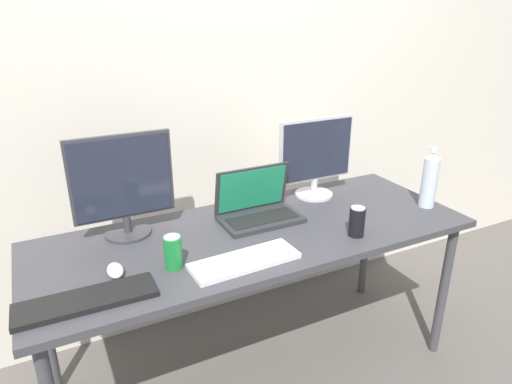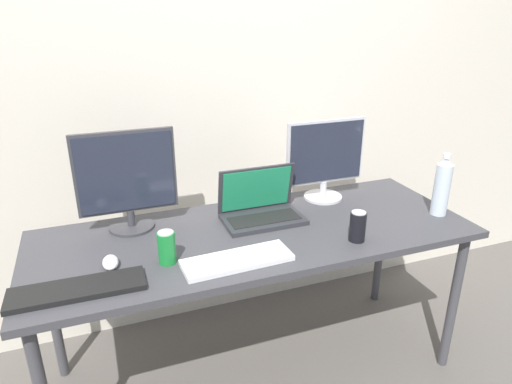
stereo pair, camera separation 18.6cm
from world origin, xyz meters
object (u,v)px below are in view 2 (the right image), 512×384
at_px(work_desk, 256,244).
at_px(monitor_left, 127,179).
at_px(keyboard_main, 237,260).
at_px(monitor_center, 325,158).
at_px(mouse_by_keyboard, 110,262).
at_px(keyboard_aux, 77,289).
at_px(soda_can_near_keyboard, 358,226).
at_px(water_bottle, 442,187).
at_px(laptop_silver, 260,207).
at_px(soda_can_by_laptop, 167,247).

height_order(work_desk, monitor_left, monitor_left).
bearing_deg(work_desk, monitor_left, 155.96).
relative_size(monitor_left, keyboard_main, 1.04).
bearing_deg(monitor_center, mouse_by_keyboard, -163.68).
bearing_deg(monitor_center, keyboard_main, -143.59).
bearing_deg(keyboard_main, work_desk, 51.67).
relative_size(monitor_left, mouse_by_keyboard, 4.18).
bearing_deg(keyboard_aux, soda_can_near_keyboard, 0.47).
xyz_separation_m(work_desk, mouse_by_keyboard, (-0.60, -0.08, 0.08)).
relative_size(work_desk, monitor_center, 4.59).
height_order(keyboard_aux, water_bottle, water_bottle).
relative_size(monitor_center, keyboard_main, 0.98).
bearing_deg(laptop_silver, mouse_by_keyboard, -163.74).
bearing_deg(monitor_left, mouse_by_keyboard, -110.10).
height_order(keyboard_aux, soda_can_near_keyboard, soda_can_near_keyboard).
bearing_deg(monitor_left, monitor_center, 0.43).
relative_size(soda_can_near_keyboard, soda_can_by_laptop, 1.00).
bearing_deg(laptop_silver, soda_can_by_laptop, -152.84).
distance_m(keyboard_main, soda_can_near_keyboard, 0.51).
bearing_deg(soda_can_near_keyboard, monitor_left, 152.74).
distance_m(keyboard_aux, mouse_by_keyboard, 0.17).
distance_m(keyboard_aux, soda_can_by_laptop, 0.33).
relative_size(monitor_left, soda_can_near_keyboard, 3.39).
bearing_deg(keyboard_aux, soda_can_by_laptop, 16.01).
bearing_deg(keyboard_main, monitor_left, 125.23).
relative_size(monitor_left, keyboard_aux, 0.97).
bearing_deg(laptop_silver, keyboard_aux, -157.56).
relative_size(laptop_silver, soda_can_near_keyboard, 2.80).
xyz_separation_m(keyboard_main, soda_can_near_keyboard, (0.51, -0.00, 0.05)).
height_order(monitor_center, soda_can_near_keyboard, monitor_center).
bearing_deg(water_bottle, work_desk, 171.57).
relative_size(work_desk, laptop_silver, 5.26).
distance_m(monitor_center, soda_can_by_laptop, 0.92).
bearing_deg(soda_can_near_keyboard, keyboard_aux, 179.44).
height_order(laptop_silver, mouse_by_keyboard, laptop_silver).
height_order(work_desk, keyboard_aux, keyboard_aux).
distance_m(monitor_left, water_bottle, 1.38).
bearing_deg(soda_can_near_keyboard, laptop_silver, 131.46).
bearing_deg(monitor_left, keyboard_main, -52.25).
xyz_separation_m(work_desk, laptop_silver, (0.06, 0.11, 0.12)).
xyz_separation_m(work_desk, keyboard_aux, (-0.71, -0.21, 0.07)).
bearing_deg(laptop_silver, soda_can_near_keyboard, -48.54).
relative_size(mouse_by_keyboard, water_bottle, 0.36).
relative_size(mouse_by_keyboard, soda_can_by_laptop, 0.81).
bearing_deg(keyboard_main, water_bottle, 2.53).
distance_m(laptop_silver, soda_can_near_keyboard, 0.44).
bearing_deg(laptop_silver, water_bottle, -16.99).
distance_m(keyboard_aux, water_bottle, 1.56).
relative_size(monitor_center, laptop_silver, 1.14).
distance_m(work_desk, keyboard_aux, 0.74).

